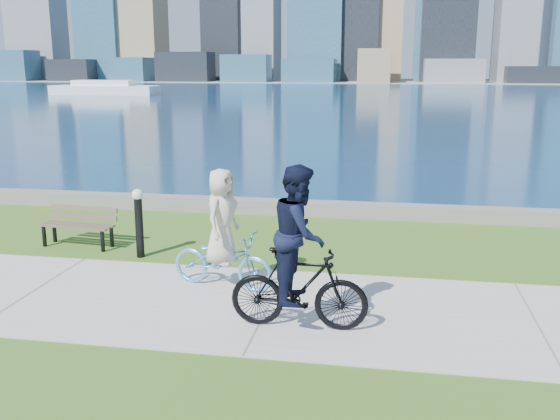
# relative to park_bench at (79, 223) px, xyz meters

# --- Properties ---
(ground) EXTENTS (320.00, 320.00, 0.00)m
(ground) POSITION_rel_park_bench_xyz_m (4.54, -2.66, -0.50)
(ground) COLOR #365F19
(ground) RESTS_ON ground
(concrete_path) EXTENTS (80.00, 3.50, 0.02)m
(concrete_path) POSITION_rel_park_bench_xyz_m (4.54, -2.66, -0.49)
(concrete_path) COLOR #A9A8A4
(concrete_path) RESTS_ON ground
(seawall) EXTENTS (90.00, 0.50, 0.35)m
(seawall) POSITION_rel_park_bench_xyz_m (4.54, 3.54, -0.32)
(seawall) COLOR slate
(seawall) RESTS_ON ground
(bay_water) EXTENTS (320.00, 131.00, 0.01)m
(bay_water) POSITION_rel_park_bench_xyz_m (4.54, 69.34, -0.49)
(bay_water) COLOR navy
(bay_water) RESTS_ON ground
(far_shore) EXTENTS (320.00, 30.00, 0.12)m
(far_shore) POSITION_rel_park_bench_xyz_m (4.54, 127.34, -0.44)
(far_shore) COLOR gray
(far_shore) RESTS_ON ground
(ferry_near) EXTENTS (13.16, 3.76, 1.79)m
(ferry_near) POSITION_rel_park_bench_xyz_m (-28.84, 61.91, 0.25)
(ferry_near) COLOR white
(ferry_near) RESTS_ON ground
(park_bench) EXTENTS (1.61, 0.69, 0.81)m
(park_bench) POSITION_rel_park_bench_xyz_m (0.00, 0.00, 0.00)
(park_bench) COLOR black
(park_bench) RESTS_ON ground
(bollard_lamp) EXTENTS (0.22, 0.22, 1.37)m
(bollard_lamp) POSITION_rel_park_bench_xyz_m (1.55, -0.53, 0.29)
(bollard_lamp) COLOR black
(bollard_lamp) RESTS_ON ground
(cyclist_woman) EXTENTS (1.03, 1.94, 2.04)m
(cyclist_woman) POSITION_rel_park_bench_xyz_m (3.62, -1.95, 0.28)
(cyclist_woman) COLOR #5FB0E7
(cyclist_woman) RESTS_ON ground
(cyclist_man) EXTENTS (0.73, 1.97, 2.37)m
(cyclist_man) POSITION_rel_park_bench_xyz_m (5.13, -3.39, 0.52)
(cyclist_man) COLOR black
(cyclist_man) RESTS_ON ground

